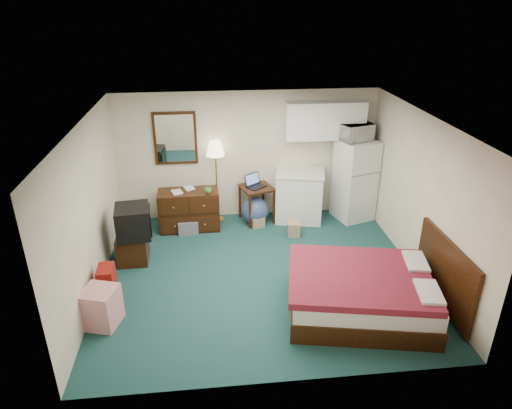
{
  "coord_description": "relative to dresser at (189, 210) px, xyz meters",
  "views": [
    {
      "loc": [
        -0.75,
        -6.14,
        4.1
      ],
      "look_at": [
        -0.03,
        0.39,
        1.06
      ],
      "focal_mm": 32.0,
      "sensor_mm": 36.0,
      "label": 1
    }
  ],
  "objects": [
    {
      "name": "microwave",
      "position": [
        3.17,
        0.15,
        1.41
      ],
      "size": [
        0.66,
        0.51,
        0.4
      ],
      "primitive_type": "imported",
      "rotation": [
        0.0,
        0.0,
        0.37
      ],
      "color": "white",
      "rests_on": "fridge"
    },
    {
      "name": "cardboard_box_a",
      "position": [
        1.3,
        -0.08,
        -0.28
      ],
      "size": [
        0.28,
        0.25,
        0.2
      ],
      "primitive_type": null,
      "rotation": [
        0.0,
        0.0,
        0.21
      ],
      "color": "tan",
      "rests_on": "floor"
    },
    {
      "name": "book_b",
      "position": [
        -0.06,
        0.09,
        0.5
      ],
      "size": [
        0.17,
        0.07,
        0.24
      ],
      "primitive_type": "imported",
      "rotation": [
        0.0,
        0.0,
        0.3
      ],
      "color": "tan",
      "rests_on": "dresser"
    },
    {
      "name": "cardboard_box_b",
      "position": [
        1.93,
        -0.48,
        -0.25
      ],
      "size": [
        0.25,
        0.29,
        0.26
      ],
      "primitive_type": null,
      "rotation": [
        0.0,
        0.0,
        -0.12
      ],
      "color": "tan",
      "rests_on": "floor"
    },
    {
      "name": "ceiling",
      "position": [
        1.16,
        -1.74,
        2.12
      ],
      "size": [
        5.0,
        4.5,
        0.01
      ],
      "primitive_type": "cube",
      "color": "beige",
      "rests_on": "walls"
    },
    {
      "name": "tv_stand",
      "position": [
        -0.92,
        -1.08,
        -0.14
      ],
      "size": [
        0.5,
        0.54,
        0.49
      ],
      "primitive_type": null,
      "rotation": [
        0.0,
        0.0,
        0.02
      ],
      "color": "black",
      "rests_on": "floor"
    },
    {
      "name": "laptop",
      "position": [
        1.3,
        0.18,
        0.46
      ],
      "size": [
        0.45,
        0.43,
        0.24
      ],
      "primitive_type": null,
      "rotation": [
        0.0,
        0.0,
        0.64
      ],
      "color": "black",
      "rests_on": "desk"
    },
    {
      "name": "walls",
      "position": [
        1.16,
        -1.74,
        0.87
      ],
      "size": [
        5.01,
        4.51,
        2.5
      ],
      "color": "beige",
      "rests_on": "floor"
    },
    {
      "name": "exercise_ball",
      "position": [
        1.26,
        0.08,
        -0.12
      ],
      "size": [
        0.65,
        0.65,
        0.53
      ],
      "primitive_type": "sphere",
      "rotation": [
        0.0,
        0.0,
        0.26
      ],
      "color": "navy",
      "rests_on": "floor"
    },
    {
      "name": "mug",
      "position": [
        0.38,
        -0.12,
        0.45
      ],
      "size": [
        0.16,
        0.14,
        0.13
      ],
      "primitive_type": "imported",
      "rotation": [
        0.0,
        0.0,
        -0.25
      ],
      "color": "#599347",
      "rests_on": "dresser"
    },
    {
      "name": "desk",
      "position": [
        1.31,
        0.19,
        -0.02
      ],
      "size": [
        0.72,
        0.72,
        0.72
      ],
      "primitive_type": null,
      "rotation": [
        0.0,
        0.0,
        0.31
      ],
      "color": "black",
      "rests_on": "floor"
    },
    {
      "name": "dresser",
      "position": [
        0.0,
        0.0,
        0.0
      ],
      "size": [
        1.14,
        0.54,
        0.77
      ],
      "primitive_type": null,
      "rotation": [
        0.0,
        0.0,
        0.02
      ],
      "color": "black",
      "rests_on": "floor"
    },
    {
      "name": "headboard",
      "position": [
        3.62,
        -2.83,
        0.17
      ],
      "size": [
        0.06,
        1.56,
        1.0
      ],
      "primitive_type": null,
      "color": "black",
      "rests_on": "walls"
    },
    {
      "name": "kitchen_counter",
      "position": [
        2.14,
        0.17,
        0.1
      ],
      "size": [
        1.01,
        0.85,
        0.96
      ],
      "primitive_type": null,
      "rotation": [
        0.0,
        0.0,
        -0.22
      ],
      "color": "white",
      "rests_on": "floor"
    },
    {
      "name": "upper_cabinets",
      "position": [
        2.61,
        0.34,
        1.57
      ],
      "size": [
        1.5,
        0.35,
        0.7
      ],
      "primitive_type": null,
      "color": "white",
      "rests_on": "walls"
    },
    {
      "name": "bed",
      "position": [
        2.44,
        -2.83,
        -0.07
      ],
      "size": [
        2.2,
        1.86,
        0.62
      ],
      "primitive_type": null,
      "rotation": [
        0.0,
        0.0,
        -0.2
      ],
      "color": "maroon",
      "rests_on": "floor"
    },
    {
      "name": "retail_box",
      "position": [
        -1.12,
        -2.7,
        -0.11
      ],
      "size": [
        0.54,
        0.54,
        0.55
      ],
      "primitive_type": null,
      "rotation": [
        0.0,
        0.0,
        -0.29
      ],
      "color": "beige",
      "rests_on": "floor"
    },
    {
      "name": "fridge",
      "position": [
        3.23,
        0.14,
        0.41
      ],
      "size": [
        0.82,
        0.82,
        1.59
      ],
      "primitive_type": null,
      "rotation": [
        0.0,
        0.0,
        0.3
      ],
      "color": "white",
      "rests_on": "floor"
    },
    {
      "name": "book_a",
      "position": [
        -0.28,
        -0.06,
        0.51
      ],
      "size": [
        0.18,
        0.07,
        0.25
      ],
      "primitive_type": "imported",
      "rotation": [
        0.0,
        0.0,
        0.28
      ],
      "color": "tan",
      "rests_on": "dresser"
    },
    {
      "name": "mirror",
      "position": [
        -0.19,
        0.48,
        1.27
      ],
      "size": [
        0.8,
        0.06,
        1.0
      ],
      "primitive_type": null,
      "color": "white",
      "rests_on": "walls"
    },
    {
      "name": "file_bin",
      "position": [
        -0.04,
        -0.18,
        -0.25
      ],
      "size": [
        0.39,
        0.31,
        0.26
      ],
      "primitive_type": null,
      "rotation": [
        0.0,
        0.0,
        0.1
      ],
      "color": "slate",
      "rests_on": "floor"
    },
    {
      "name": "floor_lamp",
      "position": [
        0.54,
        0.31,
        0.43
      ],
      "size": [
        0.43,
        0.43,
        1.62
      ],
      "primitive_type": null,
      "rotation": [
        0.0,
        0.0,
        0.24
      ],
      "color": "gold",
      "rests_on": "floor"
    },
    {
      "name": "floor",
      "position": [
        1.16,
        -1.74,
        -0.38
      ],
      "size": [
        5.0,
        4.5,
        0.01
      ],
      "primitive_type": "cube",
      "color": "#133C3B",
      "rests_on": "ground"
    },
    {
      "name": "suitcase",
      "position": [
        -1.12,
        -2.2,
        -0.1
      ],
      "size": [
        0.23,
        0.36,
        0.58
      ],
      "primitive_type": null,
      "rotation": [
        0.0,
        0.0,
        0.03
      ],
      "color": "maroon",
      "rests_on": "floor"
    },
    {
      "name": "crt_tv",
      "position": [
        -0.86,
        -1.11,
        0.36
      ],
      "size": [
        0.62,
        0.66,
        0.51
      ],
      "primitive_type": null,
      "rotation": [
        0.0,
        0.0,
        0.12
      ],
      "color": "black",
      "rests_on": "tv_stand"
    }
  ]
}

